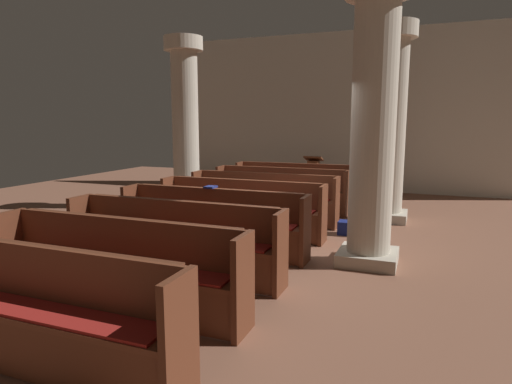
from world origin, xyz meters
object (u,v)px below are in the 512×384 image
(pew_row_1, at_px, (281,188))
(pillar_aisle_rear, at_px, (373,120))
(pew_row_0, at_px, (295,182))
(pew_row_3, at_px, (241,206))
(pew_row_7, at_px, (24,305))
(hymn_book, at_px, (211,187))
(pew_row_4, at_px, (212,219))
(pew_row_6, at_px, (115,263))
(kneeler_box_navy, at_px, (348,228))
(pillar_aisle_side, at_px, (390,121))
(pillar_far_side, at_px, (185,121))
(lectern, at_px, (313,179))
(pew_row_2, at_px, (263,196))
(pew_row_5, at_px, (173,237))

(pew_row_1, height_order, pillar_aisle_rear, pillar_aisle_rear)
(pew_row_0, height_order, pillar_aisle_rear, pillar_aisle_rear)
(pew_row_3, relative_size, pillar_aisle_rear, 0.77)
(pew_row_7, height_order, hymn_book, hymn_book)
(pew_row_4, distance_m, pew_row_6, 2.23)
(kneeler_box_navy, bearing_deg, pew_row_0, 123.59)
(pillar_aisle_side, distance_m, pillar_far_side, 4.50)
(pew_row_1, relative_size, pillar_aisle_rear, 0.77)
(pillar_aisle_side, bearing_deg, pew_row_6, -112.40)
(pew_row_6, distance_m, pillar_aisle_side, 6.15)
(pew_row_3, bearing_deg, pillar_far_side, 138.39)
(pillar_far_side, height_order, kneeler_box_navy, pillar_far_side)
(pillar_far_side, bearing_deg, pew_row_1, 6.55)
(pew_row_3, distance_m, pew_row_7, 4.46)
(pew_row_7, xyz_separation_m, pillar_far_side, (-2.23, 6.44, 1.48))
(pillar_far_side, relative_size, kneeler_box_navy, 11.60)
(pew_row_3, relative_size, pew_row_6, 1.00)
(lectern, height_order, hymn_book, lectern)
(pew_row_0, relative_size, pillar_aisle_side, 0.77)
(pew_row_2, distance_m, kneeler_box_navy, 1.84)
(pillar_far_side, bearing_deg, hymn_book, -53.98)
(pew_row_2, bearing_deg, hymn_book, -93.30)
(pew_row_1, bearing_deg, hymn_book, -92.14)
(pew_row_1, height_order, pew_row_6, same)
(pew_row_4, xyz_separation_m, pillar_aisle_side, (2.28, 3.29, 1.48))
(hymn_book, bearing_deg, pew_row_6, -87.22)
(pew_row_0, relative_size, pew_row_1, 1.00)
(pew_row_1, xyz_separation_m, kneeler_box_navy, (1.75, -1.52, -0.40))
(pew_row_2, distance_m, pillar_aisle_rear, 3.32)
(pew_row_1, bearing_deg, pew_row_5, -90.00)
(pew_row_3, bearing_deg, pew_row_5, -90.00)
(pew_row_7, xyz_separation_m, pillar_aisle_rear, (2.28, 3.68, 1.48))
(lectern, bearing_deg, pew_row_4, -91.80)
(pew_row_4, bearing_deg, pew_row_0, 90.00)
(hymn_book, bearing_deg, lectern, 86.90)
(kneeler_box_navy, bearing_deg, pew_row_3, -157.86)
(pew_row_4, bearing_deg, pillar_aisle_side, 55.33)
(lectern, relative_size, kneeler_box_navy, 3.26)
(pew_row_6, bearing_deg, pillar_far_side, 112.69)
(pew_row_4, relative_size, hymn_book, 15.45)
(pew_row_0, xyz_separation_m, pew_row_5, (0.00, -5.58, 0.00))
(pew_row_6, bearing_deg, hymn_book, 92.78)
(pew_row_7, xyz_separation_m, kneeler_box_navy, (1.75, 5.17, -0.40))
(pew_row_3, bearing_deg, pew_row_7, -90.00)
(lectern, distance_m, hymn_book, 5.48)
(pillar_aisle_side, xyz_separation_m, kneeler_box_navy, (-0.53, -1.46, -1.88))
(pew_row_6, distance_m, kneeler_box_navy, 4.44)
(pew_row_0, bearing_deg, pillar_aisle_rear, -61.17)
(pew_row_0, distance_m, pew_row_1, 1.12)
(pew_row_1, xyz_separation_m, pew_row_5, (0.00, -4.46, 0.00))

